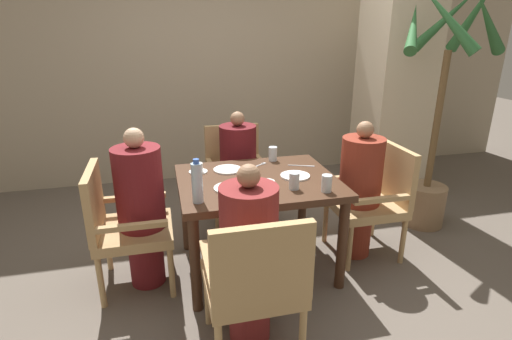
# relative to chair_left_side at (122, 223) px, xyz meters

# --- Properties ---
(ground_plane) EXTENTS (16.00, 16.00, 0.00)m
(ground_plane) POSITION_rel_chair_left_side_xyz_m (0.95, 0.00, -0.49)
(ground_plane) COLOR #60564C
(wall_back) EXTENTS (8.00, 0.06, 2.80)m
(wall_back) POSITION_rel_chair_left_side_xyz_m (0.95, 2.12, 0.91)
(wall_back) COLOR tan
(wall_back) RESTS_ON ground_plane
(pillar_stone) EXTENTS (0.60, 0.60, 2.70)m
(pillar_stone) POSITION_rel_chair_left_side_xyz_m (2.65, 1.07, 0.86)
(pillar_stone) COLOR beige
(pillar_stone) RESTS_ON ground_plane
(dining_table) EXTENTS (1.12, 0.90, 0.72)m
(dining_table) POSITION_rel_chair_left_side_xyz_m (0.95, 0.00, 0.13)
(dining_table) COLOR #422819
(dining_table) RESTS_ON ground_plane
(chair_left_side) EXTENTS (0.51, 0.51, 0.88)m
(chair_left_side) POSITION_rel_chair_left_side_xyz_m (0.00, 0.00, 0.00)
(chair_left_side) COLOR tan
(chair_left_side) RESTS_ON ground_plane
(diner_in_left_chair) EXTENTS (0.32, 0.32, 1.14)m
(diner_in_left_chair) POSITION_rel_chair_left_side_xyz_m (0.14, 0.00, 0.10)
(diner_in_left_chair) COLOR maroon
(diner_in_left_chair) RESTS_ON ground_plane
(chair_far_side) EXTENTS (0.51, 0.51, 0.88)m
(chair_far_side) POSITION_rel_chair_left_side_xyz_m (0.95, 0.84, 0.00)
(chair_far_side) COLOR tan
(chair_far_side) RESTS_ON ground_plane
(diner_in_far_chair) EXTENTS (0.32, 0.32, 1.07)m
(diner_in_far_chair) POSITION_rel_chair_left_side_xyz_m (0.95, 0.71, 0.06)
(diner_in_far_chair) COLOR #5B1419
(diner_in_far_chair) RESTS_ON ground_plane
(chair_right_side) EXTENTS (0.51, 0.51, 0.88)m
(chair_right_side) POSITION_rel_chair_left_side_xyz_m (1.91, 0.00, 0.00)
(chair_right_side) COLOR tan
(chair_right_side) RESTS_ON ground_plane
(diner_in_right_chair) EXTENTS (0.32, 0.32, 1.10)m
(diner_in_right_chair) POSITION_rel_chair_left_side_xyz_m (1.77, 0.00, 0.07)
(diner_in_right_chair) COLOR maroon
(diner_in_right_chair) RESTS_ON ground_plane
(chair_near_corner) EXTENTS (0.51, 0.51, 0.88)m
(chair_near_corner) POSITION_rel_chair_left_side_xyz_m (0.73, -0.84, 0.00)
(chair_near_corner) COLOR tan
(chair_near_corner) RESTS_ON ground_plane
(diner_in_near_chair) EXTENTS (0.32, 0.32, 1.08)m
(diner_in_near_chair) POSITION_rel_chair_left_side_xyz_m (0.73, -0.71, 0.07)
(diner_in_near_chair) COLOR maroon
(diner_in_near_chair) RESTS_ON ground_plane
(potted_palm) EXTENTS (0.87, 0.87, 2.15)m
(potted_palm) POSITION_rel_chair_left_side_xyz_m (2.62, 0.32, 0.36)
(potted_palm) COLOR #896B4C
(potted_palm) RESTS_ON ground_plane
(plate_main_left) EXTENTS (0.21, 0.21, 0.01)m
(plate_main_left) POSITION_rel_chair_left_side_xyz_m (0.78, 0.23, 0.24)
(plate_main_left) COLOR white
(plate_main_left) RESTS_ON dining_table
(plate_main_right) EXTENTS (0.21, 0.21, 0.01)m
(plate_main_right) POSITION_rel_chair_left_side_xyz_m (0.73, -0.14, 0.24)
(plate_main_right) COLOR white
(plate_main_right) RESTS_ON dining_table
(plate_dessert_center) EXTENTS (0.21, 0.21, 0.01)m
(plate_dessert_center) POSITION_rel_chair_left_side_xyz_m (1.23, -0.02, 0.24)
(plate_dessert_center) COLOR white
(plate_dessert_center) RESTS_ON dining_table
(teacup_with_saucer) EXTENTS (0.14, 0.14, 0.07)m
(teacup_with_saucer) POSITION_rel_chair_left_side_xyz_m (0.56, 0.24, 0.26)
(teacup_with_saucer) COLOR white
(teacup_with_saucer) RESTS_ON dining_table
(bowl_small) EXTENTS (0.11, 0.11, 0.05)m
(bowl_small) POSITION_rel_chair_left_side_xyz_m (0.97, -0.18, 0.26)
(bowl_small) COLOR white
(bowl_small) RESTS_ON dining_table
(water_bottle) EXTENTS (0.07, 0.07, 0.28)m
(water_bottle) POSITION_rel_chair_left_side_xyz_m (0.50, -0.30, 0.36)
(water_bottle) COLOR silver
(water_bottle) RESTS_ON dining_table
(glass_tall_near) EXTENTS (0.07, 0.07, 0.11)m
(glass_tall_near) POSITION_rel_chair_left_side_xyz_m (1.34, -0.33, 0.29)
(glass_tall_near) COLOR silver
(glass_tall_near) RESTS_ON dining_table
(glass_tall_mid) EXTENTS (0.07, 0.07, 0.11)m
(glass_tall_mid) POSITION_rel_chair_left_side_xyz_m (1.17, 0.37, 0.29)
(glass_tall_mid) COLOR silver
(glass_tall_mid) RESTS_ON dining_table
(glass_tall_far) EXTENTS (0.07, 0.07, 0.11)m
(glass_tall_far) POSITION_rel_chair_left_side_xyz_m (1.14, -0.24, 0.29)
(glass_tall_far) COLOR silver
(glass_tall_far) RESTS_ON dining_table
(salt_shaker) EXTENTS (0.03, 0.03, 0.08)m
(salt_shaker) POSITION_rel_chair_left_side_xyz_m (0.72, -0.37, 0.27)
(salt_shaker) COLOR white
(salt_shaker) RESTS_ON dining_table
(pepper_shaker) EXTENTS (0.03, 0.03, 0.07)m
(pepper_shaker) POSITION_rel_chair_left_side_xyz_m (0.76, -0.37, 0.27)
(pepper_shaker) COLOR #4C3D2D
(pepper_shaker) RESTS_ON dining_table
(fork_beside_plate) EXTENTS (0.16, 0.13, 0.00)m
(fork_beside_plate) POSITION_rel_chair_left_side_xyz_m (1.03, 0.27, 0.24)
(fork_beside_plate) COLOR silver
(fork_beside_plate) RESTS_ON dining_table
(knife_beside_plate) EXTENTS (0.20, 0.09, 0.00)m
(knife_beside_plate) POSITION_rel_chair_left_side_xyz_m (1.36, 0.18, 0.24)
(knife_beside_plate) COLOR silver
(knife_beside_plate) RESTS_ON dining_table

